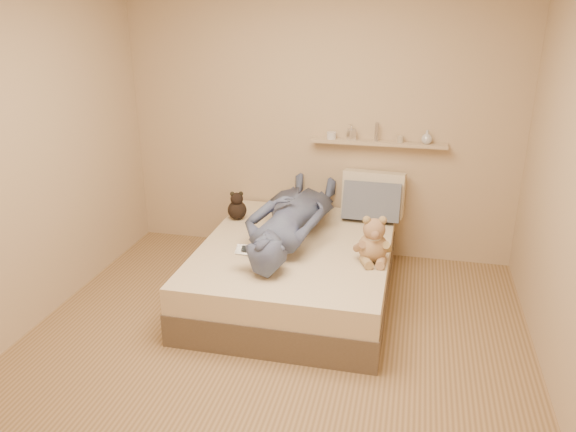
% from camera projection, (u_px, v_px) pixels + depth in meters
% --- Properties ---
extents(room, '(3.80, 3.80, 3.80)m').
position_uv_depth(room, '(264.00, 176.00, 3.35)').
color(room, '#96764D').
rests_on(room, ground).
extents(bed, '(1.50, 1.90, 0.45)m').
position_uv_depth(bed, '(296.00, 270.00, 4.58)').
color(bed, brown).
rests_on(bed, floor).
extents(game_console, '(0.19, 0.08, 0.06)m').
position_uv_depth(game_console, '(249.00, 250.00, 3.99)').
color(game_console, '#B6B9BD').
rests_on(game_console, bed).
extents(teddy_bear, '(0.30, 0.30, 0.37)m').
position_uv_depth(teddy_bear, '(373.00, 243.00, 4.15)').
color(teddy_bear, tan).
rests_on(teddy_bear, bed).
extents(dark_plush, '(0.17, 0.17, 0.26)m').
position_uv_depth(dark_plush, '(237.00, 207.00, 4.99)').
color(dark_plush, black).
rests_on(dark_plush, bed).
extents(pillow_cream, '(0.56, 0.25, 0.42)m').
position_uv_depth(pillow_cream, '(373.00, 194.00, 5.07)').
color(pillow_cream, beige).
rests_on(pillow_cream, bed).
extents(pillow_grey, '(0.51, 0.27, 0.37)m').
position_uv_depth(pillow_grey, '(372.00, 202.00, 4.95)').
color(pillow_grey, slate).
rests_on(pillow_grey, bed).
extents(person, '(0.68, 1.67, 0.39)m').
position_uv_depth(person, '(291.00, 216.00, 4.56)').
color(person, '#47556F').
rests_on(person, bed).
extents(wall_shelf, '(1.20, 0.12, 0.03)m').
position_uv_depth(wall_shelf, '(378.00, 143.00, 4.98)').
color(wall_shelf, tan).
rests_on(wall_shelf, wall_back).
extents(shelf_bottles, '(0.94, 0.12, 0.17)m').
position_uv_depth(shelf_bottles, '(385.00, 135.00, 4.94)').
color(shelf_bottles, silver).
rests_on(shelf_bottles, wall_shelf).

